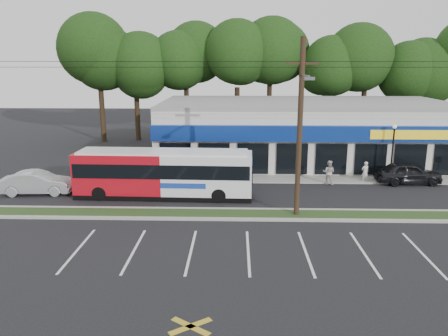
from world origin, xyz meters
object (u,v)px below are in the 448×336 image
Objects in this scene: utility_pole at (297,123)px; metrobus at (164,173)px; lamp_post at (393,146)px; car_silver at (37,183)px; pedestrian_a at (365,172)px; pedestrian_b at (329,172)px; car_dark at (408,173)px.

metrobus is at bearing 156.05° from utility_pole.
lamp_post is 25.24m from car_silver.
metrobus is 14.76m from pedestrian_a.
pedestrian_b is (11.43, 3.31, -0.76)m from metrobus.
metrobus is at bearing -1.98° from pedestrian_a.
car_silver is at bearing 94.93° from car_dark.
lamp_post is 0.90× the size of car_silver.
car_dark is at bearing 158.86° from pedestrian_a.
pedestrian_b reaches higher than car_dark.
pedestrian_a is 0.89× the size of pedestrian_b.
car_dark is 3.07m from pedestrian_a.
utility_pole is at bearing 87.01° from pedestrian_b.
lamp_post is at bearing 16.56° from metrobus.
pedestrian_b reaches higher than pedestrian_a.
lamp_post is 0.37× the size of metrobus.
metrobus reaches higher than car_dark.
lamp_post is 2.24m from car_dark.
lamp_post is 5.20m from pedestrian_b.
metrobus reaches higher than pedestrian_b.
car_dark is 2.63× the size of pedestrian_b.
pedestrian_a is (22.86, 3.51, 0.02)m from car_silver.
utility_pole is 10.73m from pedestrian_a.
pedestrian_a is at bearing 83.80° from car_dark.
car_dark reaches higher than car_silver.
utility_pole reaches higher than car_silver.
pedestrian_a reaches higher than car_silver.
car_dark is at bearing 38.16° from utility_pole.
pedestrian_a is (-2.00, -0.41, -1.88)m from lamp_post.
metrobus is 17.68m from car_dark.
pedestrian_b is at bearing -168.32° from lamp_post.
lamp_post reaches higher than car_dark.
car_silver is (-25.92, -3.31, -0.02)m from car_dark.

